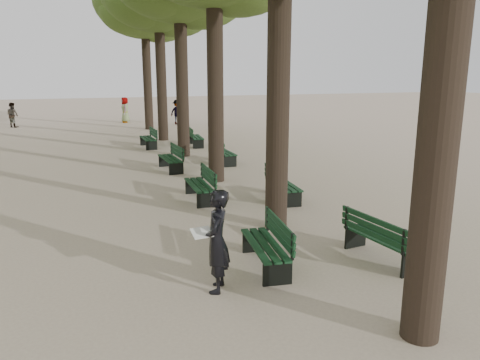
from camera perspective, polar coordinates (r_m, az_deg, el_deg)
name	(u,v)px	position (r m, az deg, el deg)	size (l,w,h in m)	color
ground	(265,290)	(8.09, 3.04, -13.29)	(120.00, 120.00, 0.00)	#BEA990
tree_central_5	(144,1)	(30.27, -11.64, 20.63)	(6.00, 6.00, 9.95)	#33261C
bench_left_0	(265,253)	(8.86, 3.09, -8.93)	(0.78, 1.85, 0.92)	black
bench_left_1	(200,191)	(13.33, -4.95, -1.33)	(0.62, 1.81, 0.92)	black
bench_left_2	(171,163)	(17.46, -8.47, 2.05)	(0.68, 1.83, 0.92)	black
bench_left_3	(148,142)	(22.89, -11.12, 4.58)	(0.64, 1.82, 0.92)	black
bench_right_0	(382,247)	(9.56, 16.95, -7.83)	(0.78, 1.86, 0.92)	black
bench_right_1	(283,190)	(13.39, 5.28, -1.27)	(0.73, 1.84, 0.92)	black
bench_right_2	(224,157)	(18.63, -1.99, 2.88)	(0.59, 1.81, 0.92)	black
bench_right_3	(196,141)	(23.01, -5.40, 4.81)	(0.73, 1.84, 0.92)	black
man_with_map	(217,241)	(7.76, -2.83, -7.45)	(0.74, 0.78, 1.74)	black
pedestrian_a	(13,115)	(33.93, -25.98, 7.14)	(0.78, 0.32, 1.60)	#262628
pedestrian_b	(177,112)	(32.50, -7.66, 8.20)	(1.08, 0.34, 1.68)	#262628
pedestrian_d	(125,110)	(34.40, -13.83, 8.30)	(0.87, 0.36, 1.78)	#262628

